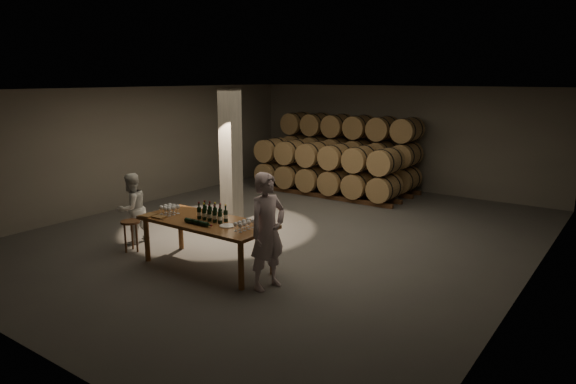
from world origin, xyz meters
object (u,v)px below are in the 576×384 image
Objects in this scene: tasting_table at (207,226)px; bottle_cluster at (212,214)px; stool at (131,226)px; plate at (228,226)px; notebook_near at (159,217)px; person_man at (267,231)px; person_woman at (132,209)px.

bottle_cluster is (0.08, 0.07, 0.22)m from tasting_table.
stool is at bearing -172.18° from tasting_table.
plate is 2.48m from stool.
bottle_cluster is 1.04m from notebook_near.
person_man is at bearing -3.84° from tasting_table.
bottle_cluster is 2.40m from person_woman.
person_man reaches higher than stool.
stool is (-2.44, -0.21, -0.38)m from plate.
person_man is at bearing 2.70° from stool.
bottle_cluster is at bearing 94.32° from person_man.
bottle_cluster is 0.31× the size of person_man.
bottle_cluster is 2.09× the size of plate.
plate is 0.93m from person_man.
tasting_table is 0.24m from bottle_cluster.
person_woman is at bearing 178.86° from bottle_cluster.
person_man is at bearing 2.27° from notebook_near.
stool is 0.43× the size of person_woman.
plate is at bearing 4.81° from stool.
person_woman is at bearing 138.34° from stool.
plate is at bearing 8.38° from notebook_near.
notebook_near is 0.15× the size of person_woman.
tasting_table is 4.06× the size of stool.
bottle_cluster is 2.62× the size of notebook_near.
notebook_near is (-1.41, -0.32, 0.01)m from plate.
person_woman reaches higher than plate.
plate is 1.45m from notebook_near.
plate is 0.19× the size of person_woman.
notebook_near reaches higher than tasting_table.
tasting_table is 11.35× the size of notebook_near.
person_man reaches higher than plate.
plate is 0.15× the size of person_man.
notebook_near is (-0.85, -0.37, 0.12)m from tasting_table.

